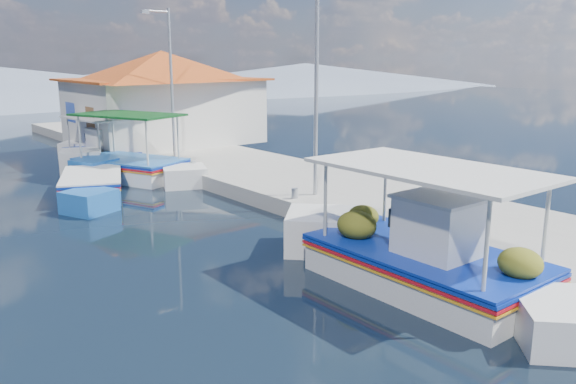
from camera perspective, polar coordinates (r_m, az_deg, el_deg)
ground at (r=13.41m, az=-6.57°, el=-6.70°), size 160.00×160.00×0.00m
quay at (r=21.34m, az=-1.76°, el=1.53°), size 5.00×44.00×0.50m
bollards at (r=19.48m, az=-5.39°, el=1.56°), size 0.20×17.20×0.30m
main_caique at (r=11.98m, az=13.01°, el=-6.71°), size 2.51×8.36×2.75m
caique_green_canopy at (r=22.98m, az=-15.33°, el=2.32°), size 4.02×6.85×2.78m
caique_blue_hull at (r=20.51m, az=-18.98°, el=0.50°), size 3.41×5.87×1.13m
caique_far at (r=26.34m, az=-18.05°, el=3.49°), size 2.26×6.54×2.30m
harbor_building at (r=28.82m, az=-12.26°, el=9.31°), size 10.49×10.49×4.40m
lamp_post_near at (r=16.94m, az=2.59°, el=10.81°), size 1.21×0.14×6.00m
lamp_post_far at (r=24.44m, az=-11.71°, el=11.24°), size 1.21×0.14×6.00m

